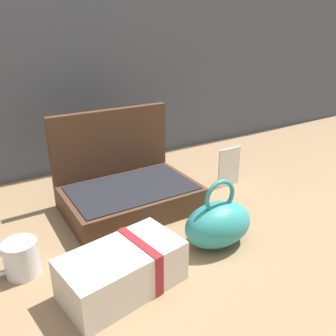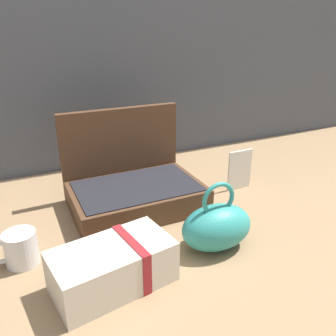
{
  "view_description": "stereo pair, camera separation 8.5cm",
  "coord_description": "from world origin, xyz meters",
  "px_view_note": "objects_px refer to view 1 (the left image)",
  "views": [
    {
      "loc": [
        -0.44,
        -0.69,
        0.52
      ],
      "look_at": [
        -0.02,
        -0.02,
        0.19
      ],
      "focal_mm": 36.89,
      "sensor_mm": 36.0,
      "label": 1
    },
    {
      "loc": [
        -0.36,
        -0.73,
        0.52
      ],
      "look_at": [
        -0.02,
        -0.02,
        0.19
      ],
      "focal_mm": 36.89,
      "sensor_mm": 36.0,
      "label": 2
    }
  ],
  "objects_px": {
    "open_suitcase": "(127,186)",
    "cream_toiletry_bag": "(124,269)",
    "teal_pouch_handbag": "(218,223)",
    "coffee_mug": "(20,258)",
    "info_card_left": "(229,167)"
  },
  "relations": [
    {
      "from": "open_suitcase",
      "to": "cream_toiletry_bag",
      "type": "distance_m",
      "value": 0.37
    },
    {
      "from": "teal_pouch_handbag",
      "to": "cream_toiletry_bag",
      "type": "bearing_deg",
      "value": -175.09
    },
    {
      "from": "teal_pouch_handbag",
      "to": "cream_toiletry_bag",
      "type": "xyz_separation_m",
      "value": [
        -0.27,
        -0.02,
        -0.01
      ]
    },
    {
      "from": "teal_pouch_handbag",
      "to": "open_suitcase",
      "type": "bearing_deg",
      "value": 109.71
    },
    {
      "from": "teal_pouch_handbag",
      "to": "coffee_mug",
      "type": "height_order",
      "value": "teal_pouch_handbag"
    },
    {
      "from": "cream_toiletry_bag",
      "to": "info_card_left",
      "type": "height_order",
      "value": "info_card_left"
    },
    {
      "from": "open_suitcase",
      "to": "info_card_left",
      "type": "relative_size",
      "value": 2.81
    },
    {
      "from": "open_suitcase",
      "to": "coffee_mug",
      "type": "distance_m",
      "value": 0.38
    },
    {
      "from": "coffee_mug",
      "to": "teal_pouch_handbag",
      "type": "bearing_deg",
      "value": -17.15
    },
    {
      "from": "open_suitcase",
      "to": "coffee_mug",
      "type": "height_order",
      "value": "open_suitcase"
    },
    {
      "from": "cream_toiletry_bag",
      "to": "info_card_left",
      "type": "relative_size",
      "value": 1.97
    },
    {
      "from": "teal_pouch_handbag",
      "to": "info_card_left",
      "type": "height_order",
      "value": "teal_pouch_handbag"
    },
    {
      "from": "open_suitcase",
      "to": "coffee_mug",
      "type": "xyz_separation_m",
      "value": [
        -0.34,
        -0.17,
        -0.02
      ]
    },
    {
      "from": "teal_pouch_handbag",
      "to": "cream_toiletry_bag",
      "type": "relative_size",
      "value": 0.69
    },
    {
      "from": "open_suitcase",
      "to": "info_card_left",
      "type": "xyz_separation_m",
      "value": [
        0.36,
        -0.05,
        0.0
      ]
    }
  ]
}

